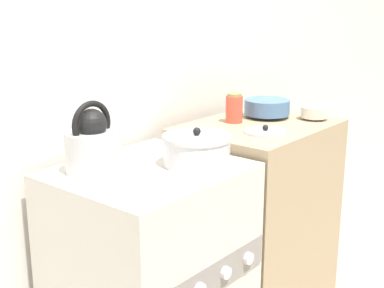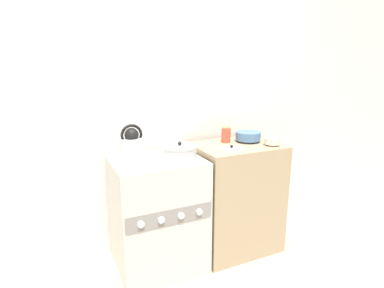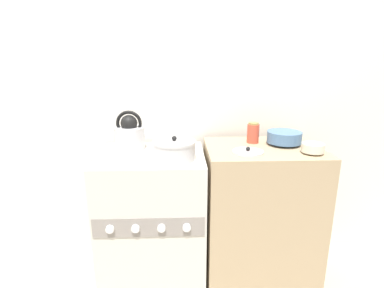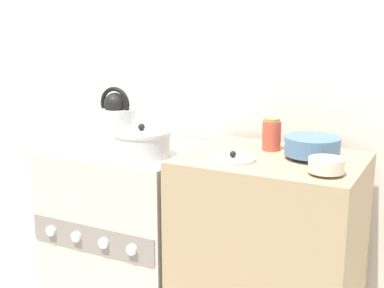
{
  "view_description": "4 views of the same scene",
  "coord_description": "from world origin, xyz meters",
  "px_view_note": "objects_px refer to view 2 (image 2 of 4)",
  "views": [
    {
      "loc": [
        -1.24,
        -0.95,
        1.41
      ],
      "look_at": [
        0.21,
        0.25,
        0.9
      ],
      "focal_mm": 50.0,
      "sensor_mm": 36.0,
      "label": 1
    },
    {
      "loc": [
        -0.62,
        -1.68,
        1.45
      ],
      "look_at": [
        0.28,
        0.28,
        0.93
      ],
      "focal_mm": 28.0,
      "sensor_mm": 36.0,
      "label": 2
    },
    {
      "loc": [
        0.17,
        -1.42,
        1.38
      ],
      "look_at": [
        0.24,
        0.27,
        0.91
      ],
      "focal_mm": 28.0,
      "sensor_mm": 36.0,
      "label": 3
    },
    {
      "loc": [
        1.28,
        -1.6,
        1.4
      ],
      "look_at": [
        0.31,
        0.28,
        0.89
      ],
      "focal_mm": 50.0,
      "sensor_mm": 36.0,
      "label": 4
    }
  ],
  "objects_px": {
    "storage_jar": "(226,135)",
    "enamel_bowl": "(248,136)",
    "cooking_pot": "(180,153)",
    "small_ceramic_bowl": "(272,141)",
    "kettle": "(132,145)",
    "loose_pot_lid": "(232,148)",
    "stove": "(158,214)"
  },
  "relations": [
    {
      "from": "storage_jar",
      "to": "stove",
      "type": "bearing_deg",
      "value": -171.63
    },
    {
      "from": "enamel_bowl",
      "to": "small_ceramic_bowl",
      "type": "distance_m",
      "value": 0.21
    },
    {
      "from": "kettle",
      "to": "loose_pot_lid",
      "type": "distance_m",
      "value": 0.73
    },
    {
      "from": "cooking_pot",
      "to": "enamel_bowl",
      "type": "height_order",
      "value": "cooking_pot"
    },
    {
      "from": "cooking_pot",
      "to": "storage_jar",
      "type": "bearing_deg",
      "value": 21.2
    },
    {
      "from": "small_ceramic_bowl",
      "to": "loose_pot_lid",
      "type": "height_order",
      "value": "small_ceramic_bowl"
    },
    {
      "from": "kettle",
      "to": "loose_pot_lid",
      "type": "xyz_separation_m",
      "value": [
        0.69,
        -0.24,
        -0.05
      ]
    },
    {
      "from": "stove",
      "to": "kettle",
      "type": "height_order",
      "value": "kettle"
    },
    {
      "from": "kettle",
      "to": "storage_jar",
      "type": "xyz_separation_m",
      "value": [
        0.76,
        -0.03,
        0.01
      ]
    },
    {
      "from": "kettle",
      "to": "storage_jar",
      "type": "relative_size",
      "value": 1.89
    },
    {
      "from": "stove",
      "to": "loose_pot_lid",
      "type": "relative_size",
      "value": 4.95
    },
    {
      "from": "kettle",
      "to": "storage_jar",
      "type": "distance_m",
      "value": 0.76
    },
    {
      "from": "stove",
      "to": "cooking_pot",
      "type": "distance_m",
      "value": 0.51
    },
    {
      "from": "stove",
      "to": "kettle",
      "type": "distance_m",
      "value": 0.55
    },
    {
      "from": "storage_jar",
      "to": "loose_pot_lid",
      "type": "height_order",
      "value": "storage_jar"
    },
    {
      "from": "storage_jar",
      "to": "loose_pot_lid",
      "type": "distance_m",
      "value": 0.23
    },
    {
      "from": "small_ceramic_bowl",
      "to": "cooking_pot",
      "type": "bearing_deg",
      "value": 175.97
    },
    {
      "from": "cooking_pot",
      "to": "small_ceramic_bowl",
      "type": "distance_m",
      "value": 0.76
    },
    {
      "from": "stove",
      "to": "small_ceramic_bowl",
      "type": "height_order",
      "value": "small_ceramic_bowl"
    },
    {
      "from": "stove",
      "to": "small_ceramic_bowl",
      "type": "bearing_deg",
      "value": -9.43
    },
    {
      "from": "kettle",
      "to": "stove",
      "type": "bearing_deg",
      "value": -40.76
    },
    {
      "from": "kettle",
      "to": "enamel_bowl",
      "type": "height_order",
      "value": "kettle"
    },
    {
      "from": "storage_jar",
      "to": "enamel_bowl",
      "type": "bearing_deg",
      "value": -17.53
    },
    {
      "from": "cooking_pot",
      "to": "enamel_bowl",
      "type": "distance_m",
      "value": 0.67
    },
    {
      "from": "cooking_pot",
      "to": "storage_jar",
      "type": "xyz_separation_m",
      "value": [
        0.48,
        0.19,
        0.05
      ]
    },
    {
      "from": "kettle",
      "to": "enamel_bowl",
      "type": "relative_size",
      "value": 1.18
    },
    {
      "from": "enamel_bowl",
      "to": "loose_pot_lid",
      "type": "distance_m",
      "value": 0.3
    },
    {
      "from": "small_ceramic_bowl",
      "to": "loose_pot_lid",
      "type": "xyz_separation_m",
      "value": [
        -0.35,
        0.03,
        -0.03
      ]
    },
    {
      "from": "small_ceramic_bowl",
      "to": "storage_jar",
      "type": "height_order",
      "value": "storage_jar"
    },
    {
      "from": "kettle",
      "to": "cooking_pot",
      "type": "distance_m",
      "value": 0.35
    },
    {
      "from": "loose_pot_lid",
      "to": "stove",
      "type": "bearing_deg",
      "value": 168.01
    },
    {
      "from": "storage_jar",
      "to": "small_ceramic_bowl",
      "type": "bearing_deg",
      "value": -41.25
    }
  ]
}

